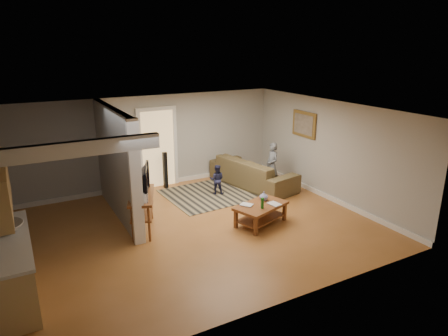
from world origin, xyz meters
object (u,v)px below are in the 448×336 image
at_px(toddler, 217,194).
at_px(speaker_right, 165,170).
at_px(child, 271,186).
at_px(speaker_left, 140,207).
at_px(tv_console, 142,198).
at_px(sofa, 253,185).
at_px(coffee_table, 261,208).
at_px(toy_basket, 134,191).

bearing_deg(toddler, speaker_right, -14.03).
bearing_deg(child, toddler, -93.02).
distance_m(speaker_left, speaker_right, 2.64).
bearing_deg(tv_console, sofa, 40.73).
bearing_deg(speaker_left, coffee_table, -16.18).
bearing_deg(tv_console, coffee_table, -0.79).
height_order(speaker_left, toddler, speaker_left).
height_order(coffee_table, tv_console, tv_console).
distance_m(toy_basket, toddler, 2.15).
bearing_deg(toy_basket, child, -14.93).
relative_size(speaker_right, child, 0.81).
height_order(coffee_table, toddler, coffee_table).
height_order(speaker_left, speaker_right, speaker_left).
xyz_separation_m(coffee_table, child, (1.59, 1.86, -0.36)).
bearing_deg(coffee_table, child, 49.48).
relative_size(tv_console, child, 1.09).
height_order(sofa, toddler, toddler).
bearing_deg(toddler, speaker_left, 58.41).
height_order(speaker_right, child, speaker_right).
height_order(tv_console, speaker_left, tv_console).
xyz_separation_m(speaker_right, toddler, (1.01, -1.09, -0.50)).
bearing_deg(child, tv_console, -71.33).
distance_m(tv_console, speaker_right, 2.63).
relative_size(speaker_left, toddler, 1.34).
height_order(sofa, speaker_right, speaker_right).
height_order(child, toddler, child).
relative_size(sofa, toddler, 3.30).
distance_m(child, toddler, 1.60).
bearing_deg(sofa, coffee_table, 139.99).
relative_size(sofa, coffee_table, 1.98).
relative_size(tv_console, speaker_right, 1.35).
bearing_deg(speaker_right, tv_console, -128.54).
xyz_separation_m(sofa, toy_basket, (-3.21, 0.61, 0.19)).
distance_m(coffee_table, speaker_left, 2.59).
bearing_deg(coffee_table, toddler, 89.83).
relative_size(speaker_left, child, 0.85).
bearing_deg(toddler, sofa, -141.29).
bearing_deg(speaker_right, toddler, -54.71).
distance_m(coffee_table, toddler, 2.12).
bearing_deg(speaker_right, coffee_table, -80.19).
xyz_separation_m(coffee_table, toddler, (0.01, 2.09, -0.36)).
height_order(toy_basket, toddler, toy_basket).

